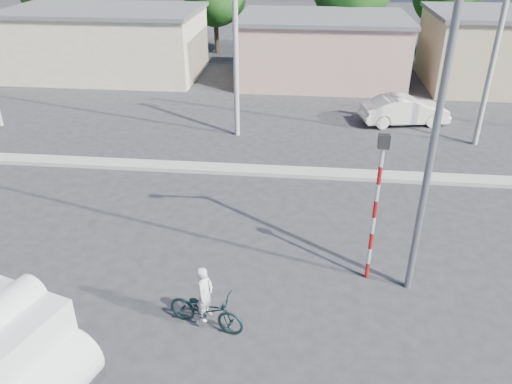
# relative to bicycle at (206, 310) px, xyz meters

# --- Properties ---
(ground_plane) EXTENTS (120.00, 120.00, 0.00)m
(ground_plane) POSITION_rel_bicycle_xyz_m (0.95, 0.93, -0.53)
(ground_plane) COLOR #29292C
(ground_plane) RESTS_ON ground
(median) EXTENTS (40.00, 0.80, 0.16)m
(median) POSITION_rel_bicycle_xyz_m (0.95, 8.93, -0.45)
(median) COLOR #99968E
(median) RESTS_ON ground
(bicycle) EXTENTS (2.12, 1.22, 1.06)m
(bicycle) POSITION_rel_bicycle_xyz_m (0.00, 0.00, 0.00)
(bicycle) COLOR black
(bicycle) RESTS_ON ground
(cyclist) EXTENTS (0.49, 0.62, 1.48)m
(cyclist) POSITION_rel_bicycle_xyz_m (0.00, 0.00, 0.21)
(cyclist) COLOR silver
(cyclist) RESTS_ON ground
(car_cream) EXTENTS (4.52, 2.35, 1.42)m
(car_cream) POSITION_rel_bicycle_xyz_m (7.07, 15.30, 0.18)
(car_cream) COLOR white
(car_cream) RESTS_ON ground
(traffic_pole) EXTENTS (0.28, 0.18, 4.36)m
(traffic_pole) POSITION_rel_bicycle_xyz_m (4.15, 2.43, 2.07)
(traffic_pole) COLOR red
(traffic_pole) RESTS_ON ground
(streetlight) EXTENTS (2.34, 0.22, 9.00)m
(streetlight) POSITION_rel_bicycle_xyz_m (5.09, 2.13, 4.43)
(streetlight) COLOR slate
(streetlight) RESTS_ON ground
(building_row) EXTENTS (37.80, 7.30, 4.44)m
(building_row) POSITION_rel_bicycle_xyz_m (2.05, 22.93, 1.61)
(building_row) COLOR #C5B995
(building_row) RESTS_ON ground
(utility_poles) EXTENTS (35.40, 0.24, 8.00)m
(utility_poles) POSITION_rel_bicycle_xyz_m (4.20, 12.93, 3.54)
(utility_poles) COLOR #99968E
(utility_poles) RESTS_ON ground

